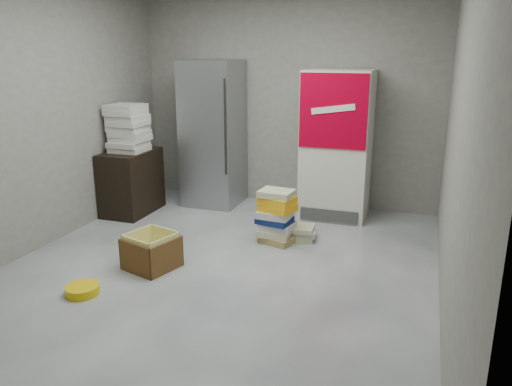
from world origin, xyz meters
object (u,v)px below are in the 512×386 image
object	(u,v)px
coke_cooler	(337,145)
cardboard_box	(152,254)
steel_fridge	(213,134)
phonebook_stack_main	(276,216)
wood_shelf	(132,182)

from	to	relation	value
coke_cooler	cardboard_box	size ratio (longest dim) A/B	3.36
steel_fridge	phonebook_stack_main	bearing A→B (deg)	-43.00
phonebook_stack_main	cardboard_box	size ratio (longest dim) A/B	1.10
steel_fridge	cardboard_box	distance (m)	2.32
steel_fridge	phonebook_stack_main	distance (m)	1.79
wood_shelf	cardboard_box	world-z (taller)	wood_shelf
phonebook_stack_main	steel_fridge	bearing A→B (deg)	145.54
wood_shelf	phonebook_stack_main	xyz separation A→B (m)	(2.05, -0.41, -0.11)
wood_shelf	cardboard_box	distance (m)	1.83
steel_fridge	cardboard_box	xyz separation A→B (m)	(0.28, -2.16, -0.81)
phonebook_stack_main	cardboard_box	xyz separation A→B (m)	(-0.94, -1.02, -0.15)
wood_shelf	phonebook_stack_main	distance (m)	2.09
coke_cooler	phonebook_stack_main	size ratio (longest dim) A/B	3.07
cardboard_box	steel_fridge	bearing A→B (deg)	114.31
steel_fridge	cardboard_box	bearing A→B (deg)	-82.63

